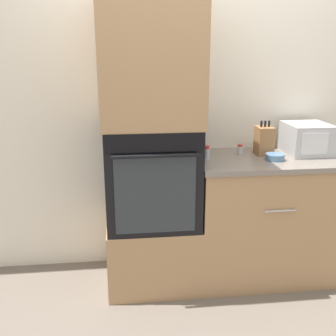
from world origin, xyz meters
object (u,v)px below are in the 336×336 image
(wall_oven, at_px, (152,174))
(bowl, at_px, (275,157))
(knife_block, at_px, (264,140))
(microwave, at_px, (307,139))
(condiment_jar_near, at_px, (207,153))
(condiment_jar_mid, at_px, (240,149))

(wall_oven, distance_m, bowl, 0.87)
(wall_oven, height_order, knife_block, wall_oven)
(microwave, height_order, bowl, microwave)
(microwave, bearing_deg, condiment_jar_near, -173.41)
(bowl, height_order, condiment_jar_mid, condiment_jar_mid)
(microwave, distance_m, condiment_jar_mid, 0.50)
(wall_oven, height_order, microwave, wall_oven)
(bowl, xyz_separation_m, condiment_jar_near, (-0.47, 0.07, 0.03))
(condiment_jar_mid, bearing_deg, wall_oven, -171.05)
(microwave, distance_m, bowl, 0.35)
(wall_oven, height_order, condiment_jar_mid, wall_oven)
(knife_block, bearing_deg, condiment_jar_near, -167.55)
(wall_oven, xyz_separation_m, bowl, (0.86, -0.08, 0.12))
(condiment_jar_near, bearing_deg, knife_block, 12.45)
(wall_oven, height_order, bowl, wall_oven)
(wall_oven, relative_size, condiment_jar_mid, 9.17)
(knife_block, distance_m, condiment_jar_near, 0.46)
(knife_block, relative_size, bowl, 1.88)
(wall_oven, bearing_deg, knife_block, 6.16)
(knife_block, bearing_deg, bowl, -81.62)
(condiment_jar_mid, bearing_deg, bowl, -42.17)
(microwave, height_order, condiment_jar_near, microwave)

